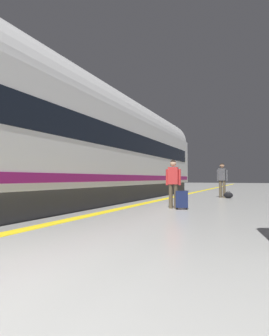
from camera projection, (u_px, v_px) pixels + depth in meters
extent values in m
cube|color=yellow|center=(148.00, 203.00, 10.91)|extent=(0.36, 80.00, 0.01)
cube|color=slate|center=(141.00, 202.00, 11.04)|extent=(0.59, 80.00, 0.01)
cube|color=#38383D|center=(39.00, 199.00, 8.34)|extent=(2.67, 25.20, 0.70)
cube|color=white|center=(40.00, 141.00, 8.41)|extent=(2.90, 26.25, 2.90)
cylinder|color=white|center=(40.00, 97.00, 8.46)|extent=(2.84, 25.72, 2.84)
cube|color=black|center=(40.00, 130.00, 8.42)|extent=(2.93, 24.67, 0.80)
cube|color=#8C1966|center=(39.00, 178.00, 8.37)|extent=(2.94, 25.72, 0.24)
cube|color=gray|center=(78.00, 159.00, 12.59)|extent=(0.02, 0.90, 2.00)
cylinder|color=brown|center=(171.00, 196.00, 8.85)|extent=(0.13, 0.13, 0.79)
cylinder|color=brown|center=(176.00, 196.00, 8.80)|extent=(0.13, 0.13, 0.79)
cube|color=red|center=(173.00, 176.00, 8.85)|extent=(0.34, 0.23, 0.56)
cylinder|color=red|center=(167.00, 177.00, 8.92)|extent=(0.08, 0.08, 0.53)
cylinder|color=red|center=(180.00, 177.00, 8.80)|extent=(0.08, 0.08, 0.53)
sphere|color=tan|center=(173.00, 163.00, 8.87)|extent=(0.21, 0.21, 0.21)
sphere|color=black|center=(173.00, 163.00, 8.87)|extent=(0.19, 0.19, 0.19)
cube|color=#19234C|center=(182.00, 199.00, 8.55)|extent=(0.43, 0.33, 0.53)
cube|color=#19234C|center=(181.00, 201.00, 8.66)|extent=(0.30, 0.12, 0.29)
cylinder|color=black|center=(177.00, 209.00, 8.49)|extent=(0.04, 0.06, 0.06)
cylinder|color=black|center=(186.00, 209.00, 8.46)|extent=(0.04, 0.06, 0.06)
cylinder|color=brown|center=(220.00, 189.00, 13.83)|extent=(0.15, 0.15, 0.87)
cylinder|color=brown|center=(224.00, 189.00, 13.72)|extent=(0.15, 0.15, 0.87)
cube|color=#4C4C51|center=(222.00, 174.00, 13.81)|extent=(0.38, 0.26, 0.62)
cylinder|color=#4C4C51|center=(218.00, 175.00, 13.94)|extent=(0.09, 0.09, 0.58)
cylinder|color=#4C4C51|center=(227.00, 175.00, 13.68)|extent=(0.09, 0.09, 0.58)
sphere|color=#A37556|center=(222.00, 166.00, 13.82)|extent=(0.23, 0.23, 0.23)
sphere|color=black|center=(222.00, 165.00, 13.82)|extent=(0.21, 0.21, 0.21)
ellipsoid|color=black|center=(228.00, 195.00, 13.33)|extent=(0.44, 0.26, 0.30)
torus|color=black|center=(228.00, 193.00, 13.33)|extent=(0.22, 0.02, 0.22)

